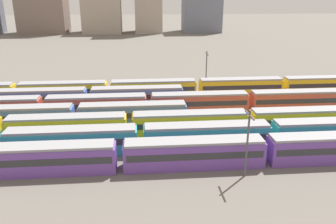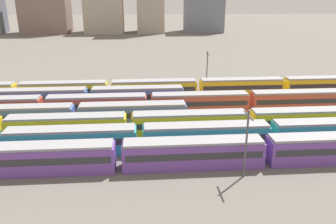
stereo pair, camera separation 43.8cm
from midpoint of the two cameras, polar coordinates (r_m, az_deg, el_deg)
The scene contains 12 objects.
train_track_0 at distance 46.43m, azimuth 16.16°, elevation -6.19°, with size 112.50×3.06×3.75m.
train_track_1 at distance 49.18m, azimuth 6.62°, elevation -4.03°, with size 93.60×3.06×3.75m.
train_track_2 at distance 53.17m, azimuth -6.27°, elevation -2.18°, with size 74.70×3.06×3.75m.
train_track_3 at distance 61.48m, azimuth -23.55°, elevation -0.72°, with size 55.80×3.06×3.75m.
train_track_4 at distance 63.84m, azimuth 5.51°, elevation 1.58°, with size 93.60×3.06×3.75m.
train_track_5 at distance 70.68m, azimuth -20.43°, elevation 2.19°, with size 55.80×3.06×3.75m.
train_track_6 at distance 72.93m, azimuth -2.14°, elevation 3.93°, with size 93.60×3.06×3.75m.
catenary_pole_0 at distance 41.47m, azimuth 13.26°, elevation -4.66°, with size 0.24×3.20×8.58m.
catenary_pole_1 at distance 76.19m, azimuth 6.69°, elevation 7.02°, with size 0.24×3.20×9.26m.
distant_building_1 at distance 202.64m, azimuth -19.87°, elevation 16.95°, with size 24.77×17.79×32.90m, color #7A665B.
distant_building_2 at distance 197.34m, azimuth -10.48°, elevation 15.97°, with size 20.58×20.83×21.00m, color #A89989.
distant_building_4 at distance 199.39m, azimuth 6.03°, elevation 17.05°, with size 20.26×18.62×26.90m, color slate.
Camera 2 is at (29.75, -39.05, 21.38)m, focal length 36.52 mm.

